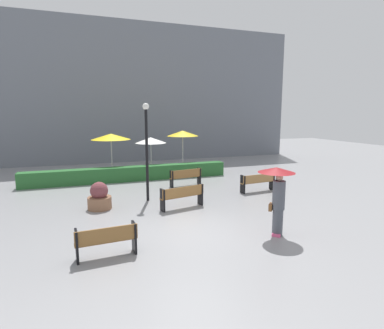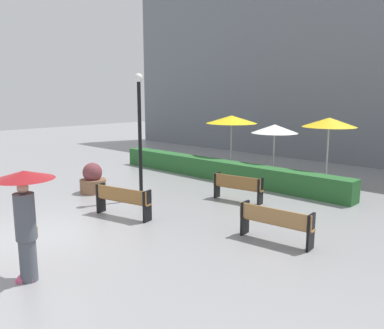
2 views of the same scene
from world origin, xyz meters
The scene contains 13 objects.
ground_plane centered at (0.00, 0.00, 0.00)m, with size 60.00×60.00×0.00m, color gray.
bench_near_left centered at (-2.83, -0.96, 0.50)m, with size 1.61×0.48×0.85m.
bench_far_right centered at (4.65, 3.84, 0.52)m, with size 1.87×0.52×0.86m.
bench_back_row centered at (1.76, 6.17, 0.52)m, with size 1.76×0.59×0.87m.
bench_mid_center centered at (0.38, 2.51, 0.54)m, with size 1.88×0.72×0.89m.
pedestrian_with_umbrella centered at (2.27, -1.10, 1.46)m, with size 1.12×1.12×2.13m.
planter_pot centered at (-2.74, 3.53, 0.47)m, with size 0.93×0.93×1.09m.
lamp_post centered at (-0.69, 4.09, 2.54)m, with size 0.28×0.28×4.17m.
patio_umbrella_yellow centered at (-1.60, 10.12, 2.37)m, with size 2.30×2.30×2.55m.
patio_umbrella_white centered at (0.76, 9.97, 2.10)m, with size 1.90×1.90×2.29m.
patio_umbrella_yellow_far centered at (2.92, 10.28, 2.46)m, with size 2.02×2.02×2.64m.
hedge_strip centered at (-0.81, 8.40, 0.40)m, with size 11.25×0.70×0.80m, color #28602D.
building_facade centered at (0.00, 16.00, 5.27)m, with size 28.00×1.20×10.54m, color slate.
Camera 1 is at (-3.34, -9.02, 3.76)m, focal length 29.39 mm.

